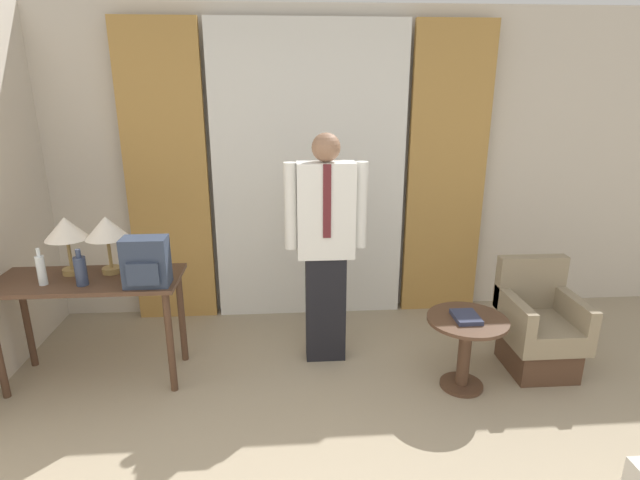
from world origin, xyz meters
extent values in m
cube|color=beige|center=(0.00, 3.04, 1.35)|extent=(10.00, 0.06, 2.70)
cube|color=white|center=(0.00, 2.91, 1.29)|extent=(1.67, 0.06, 2.58)
cube|color=#B28442|center=(-1.22, 2.91, 1.29)|extent=(0.69, 0.06, 2.58)
cube|color=#B28442|center=(1.22, 2.91, 1.29)|extent=(0.69, 0.06, 2.58)
cube|color=#4C3323|center=(-1.60, 1.91, 0.77)|extent=(1.26, 0.53, 0.03)
cylinder|color=#4C3323|center=(-1.03, 1.71, 0.38)|extent=(0.05, 0.05, 0.75)
cylinder|color=#4C3323|center=(-2.17, 2.12, 0.38)|extent=(0.05, 0.05, 0.75)
cylinder|color=#4C3323|center=(-1.03, 2.12, 0.38)|extent=(0.05, 0.05, 0.75)
cylinder|color=#9E7F47|center=(-1.73, 2.01, 0.80)|extent=(0.13, 0.13, 0.04)
cylinder|color=#9E7F47|center=(-1.73, 2.01, 0.93)|extent=(0.02, 0.02, 0.22)
cone|color=silver|center=(-1.73, 2.01, 1.12)|extent=(0.29, 0.29, 0.16)
cylinder|color=#9E7F47|center=(-1.46, 2.01, 0.80)|extent=(0.13, 0.13, 0.04)
cylinder|color=#9E7F47|center=(-1.46, 2.01, 0.93)|extent=(0.02, 0.02, 0.22)
cone|color=silver|center=(-1.46, 2.01, 1.12)|extent=(0.29, 0.29, 0.16)
cylinder|color=silver|center=(-1.85, 1.82, 0.88)|extent=(0.06, 0.06, 0.20)
cylinder|color=silver|center=(-1.85, 1.82, 1.01)|extent=(0.02, 0.02, 0.06)
cylinder|color=#2D3851|center=(-1.58, 1.80, 0.88)|extent=(0.08, 0.08, 0.20)
cylinder|color=#2D3851|center=(-1.58, 1.80, 1.01)|extent=(0.03, 0.03, 0.06)
cube|color=#2D384C|center=(-1.14, 1.76, 0.95)|extent=(0.29, 0.17, 0.33)
cube|color=#2D384C|center=(-1.14, 1.66, 0.90)|extent=(0.20, 0.03, 0.15)
cube|color=black|center=(0.08, 2.08, 0.42)|extent=(0.30, 0.16, 0.84)
cube|color=white|center=(0.08, 2.08, 1.19)|extent=(0.42, 0.19, 0.70)
cube|color=#5B1E23|center=(0.08, 1.99, 1.28)|extent=(0.06, 0.01, 0.53)
cylinder|color=white|center=(-0.18, 2.08, 1.23)|extent=(0.09, 0.09, 0.63)
cylinder|color=white|center=(0.33, 2.08, 1.23)|extent=(0.09, 0.09, 0.63)
sphere|color=#936B51|center=(0.08, 2.08, 1.65)|extent=(0.20, 0.20, 0.20)
cube|color=#4C3323|center=(1.65, 1.79, 0.12)|extent=(0.44, 0.47, 0.25)
cube|color=gray|center=(1.65, 1.79, 0.33)|extent=(0.52, 0.56, 0.16)
cube|color=gray|center=(1.65, 2.02, 0.62)|extent=(0.52, 0.10, 0.41)
cube|color=gray|center=(1.43, 1.79, 0.50)|extent=(0.08, 0.56, 0.18)
cube|color=gray|center=(1.87, 1.79, 0.50)|extent=(0.08, 0.56, 0.18)
cylinder|color=#4C3323|center=(1.01, 1.61, 0.01)|extent=(0.30, 0.30, 0.02)
cylinder|color=#4C3323|center=(1.01, 1.61, 0.26)|extent=(0.09, 0.09, 0.51)
cylinder|color=#4C3323|center=(1.01, 1.61, 0.52)|extent=(0.55, 0.55, 0.02)
cube|color=#2D334C|center=(1.00, 1.60, 0.55)|extent=(0.17, 0.22, 0.03)
camera|label=1|loc=(-0.22, -1.40, 2.08)|focal=28.00mm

